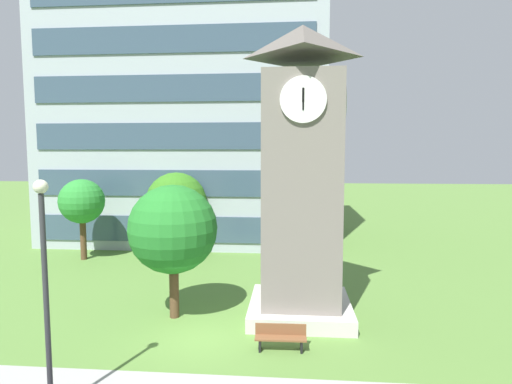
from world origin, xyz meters
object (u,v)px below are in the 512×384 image
object	(u,v)px
tree_by_building	(173,229)
tree_near_tower	(176,203)
clock_tower	(301,188)
park_bench	(281,337)
tree_streetside	(82,202)
street_lamp	(45,272)

from	to	relation	value
tree_by_building	tree_near_tower	xyz separation A→B (m)	(-2.84, 10.66, -0.21)
tree_near_tower	clock_tower	bearing A→B (deg)	-50.92
park_bench	tree_streetside	world-z (taller)	tree_streetside
tree_near_tower	street_lamp	bearing A→B (deg)	-85.45
tree_by_building	tree_streetside	size ratio (longest dim) A/B	1.07
tree_by_building	tree_streetside	bearing A→B (deg)	133.88
tree_near_tower	park_bench	bearing A→B (deg)	-60.87
clock_tower	tree_near_tower	distance (m)	13.00
street_lamp	park_bench	bearing A→B (deg)	34.25
street_lamp	tree_near_tower	xyz separation A→B (m)	(-1.38, 17.29, -0.30)
park_bench	tree_near_tower	distance (m)	15.43
clock_tower	street_lamp	size ratio (longest dim) A/B	1.93
street_lamp	tree_by_building	bearing A→B (deg)	77.52
park_bench	clock_tower	bearing A→B (deg)	77.05
tree_streetside	tree_near_tower	world-z (taller)	tree_near_tower
tree_streetside	tree_by_building	bearing A→B (deg)	-46.12
tree_streetside	tree_near_tower	bearing A→B (deg)	17.85
clock_tower	tree_streetside	xyz separation A→B (m)	(-13.76, 8.16, -1.67)
tree_near_tower	tree_streetside	bearing A→B (deg)	-162.15
park_bench	tree_streetside	size ratio (longest dim) A/B	0.35
park_bench	tree_near_tower	bearing A→B (deg)	119.13
park_bench	tree_by_building	size ratio (longest dim) A/B	0.32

